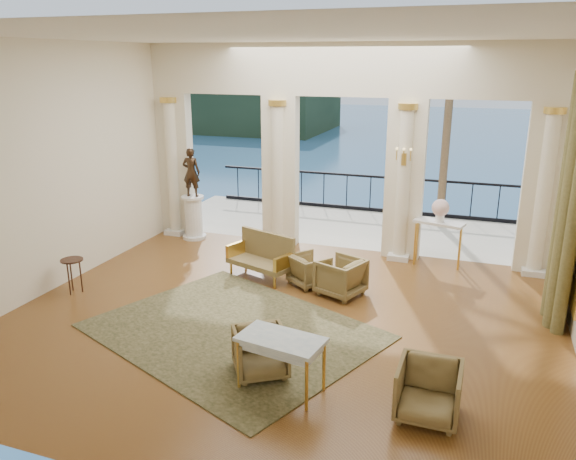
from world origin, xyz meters
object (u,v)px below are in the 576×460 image
at_px(settee, 263,256).
at_px(armchair_d, 309,268).
at_px(armchair_a, 260,350).
at_px(pedestal, 194,218).
at_px(statue, 191,172).
at_px(armchair_b, 429,389).
at_px(console_table, 439,229).
at_px(game_table, 281,343).
at_px(armchair_c, 341,275).
at_px(side_table, 72,264).

bearing_deg(settee, armchair_d, 13.83).
xyz_separation_m(armchair_a, pedestal, (-3.82, 5.14, 0.14)).
bearing_deg(settee, pedestal, 164.16).
height_order(armchair_a, armchair_d, armchair_a).
bearing_deg(statue, armchair_b, 130.98).
height_order(armchair_d, console_table, console_table).
bearing_deg(game_table, armchair_c, 99.97).
bearing_deg(game_table, armchair_d, 110.77).
height_order(armchair_d, settee, settee).
bearing_deg(pedestal, settee, -35.40).
bearing_deg(settee, game_table, -45.12).
xyz_separation_m(armchair_c, side_table, (-4.67, -1.54, 0.18)).
bearing_deg(settee, console_table, 49.21).
bearing_deg(armchair_d, armchair_c, -165.04).
distance_m(armchair_a, game_table, 0.57).
bearing_deg(armchair_b, side_table, 166.19).
height_order(armchair_b, armchair_c, armchair_b).
height_order(armchair_d, statue, statue).
height_order(armchair_a, settee, settee).
height_order(armchair_a, statue, statue).
distance_m(armchair_a, settee, 3.62).
xyz_separation_m(settee, side_table, (-3.00, -1.90, 0.12)).
height_order(armchair_c, game_table, armchair_c).
bearing_deg(pedestal, side_table, -97.74).
height_order(game_table, console_table, console_table).
bearing_deg(armchair_a, armchair_d, 62.53).
height_order(armchair_a, side_table, armchair_a).
relative_size(armchair_b, statue, 0.67).
bearing_deg(armchair_b, statue, 139.17).
bearing_deg(statue, game_table, 120.35).
xyz_separation_m(armchair_c, settee, (-1.68, 0.36, 0.06)).
bearing_deg(pedestal, statue, 135.00).
bearing_deg(settee, side_table, -128.01).
relative_size(armchair_b, armchair_d, 1.15).
relative_size(armchair_a, console_table, 0.67).
bearing_deg(side_table, armchair_b, -14.41).
xyz_separation_m(game_table, statue, (-4.21, 5.40, 0.94)).
bearing_deg(console_table, pedestal, -164.21).
relative_size(armchair_b, game_table, 0.65).
bearing_deg(console_table, statue, -164.21).
height_order(pedestal, console_table, pedestal).
distance_m(armchair_b, pedestal, 8.12).
distance_m(armchair_d, game_table, 3.62).
bearing_deg(armchair_d, settee, 30.12).
distance_m(armchair_c, game_table, 3.28).
relative_size(armchair_c, game_table, 0.65).
relative_size(armchair_d, side_table, 1.02).
relative_size(armchair_b, armchair_c, 1.01).
bearing_deg(game_table, settee, 124.61).
xyz_separation_m(pedestal, statue, (-0.00, 0.00, 1.12)).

